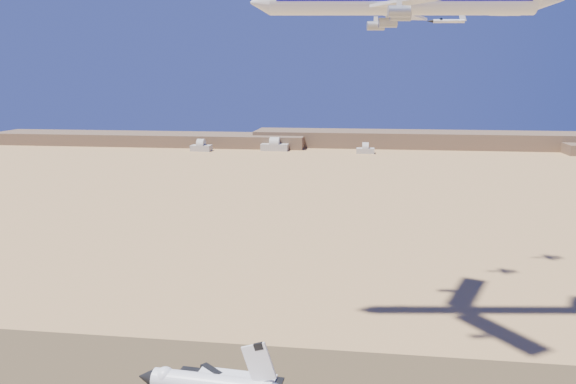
# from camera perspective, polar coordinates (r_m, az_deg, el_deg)

# --- Properties ---
(ridgeline) EXTENTS (960.00, 90.00, 18.00)m
(ridgeline) POSITION_cam_1_polar(r_m,az_deg,el_deg) (660.48, 10.08, 5.10)
(ridgeline) COLOR brown
(ridgeline) RESTS_ON ground
(hangars) EXTENTS (200.50, 29.50, 30.00)m
(hangars) POSITION_cam_1_polar(r_m,az_deg,el_deg) (620.17, -1.81, 4.61)
(hangars) COLOR #A9A396
(hangars) RESTS_ON ground
(carrier_747) EXTENTS (86.64, 66.41, 21.51)m
(carrier_747) POSITION_cam_1_polar(r_m,az_deg,el_deg) (165.05, 10.59, 18.43)
(carrier_747) COLOR silver
(chase_jet_d) EXTENTS (13.67, 7.56, 3.42)m
(chase_jet_d) POSITION_cam_1_polar(r_m,az_deg,el_deg) (209.91, 15.93, 16.36)
(chase_jet_d) COLOR silver
(chase_jet_e) EXTENTS (14.89, 8.38, 3.74)m
(chase_jet_e) POSITION_cam_1_polar(r_m,az_deg,el_deg) (234.74, 21.09, 16.54)
(chase_jet_e) COLOR silver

